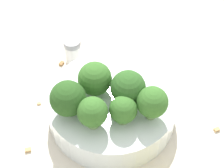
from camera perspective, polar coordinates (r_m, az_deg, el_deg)
The scene contains 13 objects.
ground_plane at distance 0.66m, azimuth 0.00°, elevation -4.86°, with size 3.00×3.00×0.00m, color beige.
bowl at distance 0.64m, azimuth 0.00°, elevation -3.48°, with size 0.22×0.22×0.05m, color silver.
broccoli_floret_0 at distance 0.56m, azimuth -2.98°, elevation -4.37°, with size 0.05×0.05×0.06m.
broccoli_floret_1 at distance 0.58m, azimuth -6.72°, elevation -2.25°, with size 0.06×0.06×0.07m.
broccoli_floret_2 at distance 0.59m, azimuth 2.45°, elevation -0.63°, with size 0.06×0.06×0.07m.
broccoli_floret_3 at distance 0.57m, azimuth 6.15°, elevation -2.83°, with size 0.05×0.05×0.06m.
broccoli_floret_4 at distance 0.61m, azimuth -2.62°, elevation 0.78°, with size 0.06×0.06×0.06m.
broccoli_floret_5 at distance 0.57m, azimuth 1.72°, elevation -3.99°, with size 0.04×0.04×0.05m.
pepper_shaker at distance 0.74m, azimuth -5.99°, elevation 5.05°, with size 0.03×0.03×0.06m.
almond_crumb_0 at distance 0.75m, azimuth -7.72°, elevation 3.25°, with size 0.01×0.01×0.01m, color olive.
almond_crumb_1 at distance 0.64m, azimuth -12.72°, elevation -9.67°, with size 0.01×0.01×0.01m, color tan.
almond_crumb_2 at distance 0.67m, azimuth 15.72°, elevation -6.60°, with size 0.01×0.01×0.01m, color tan.
almond_crumb_3 at distance 0.69m, azimuth -11.09°, elevation -2.86°, with size 0.01×0.00×0.01m, color tan.
Camera 1 is at (0.10, -0.38, 0.54)m, focal length 60.00 mm.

